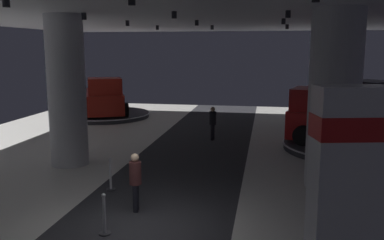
# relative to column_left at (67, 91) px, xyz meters

# --- Properties ---
(ground) EXTENTS (24.00, 44.00, 0.06)m
(ground) POSITION_rel_column_left_xyz_m (4.31, -5.14, -2.77)
(ground) COLOR silver
(column_left) EXTENTS (1.37, 1.37, 5.50)m
(column_left) POSITION_rel_column_left_xyz_m (0.00, 0.00, 0.00)
(column_left) COLOR silver
(column_left) RESTS_ON ground
(column_right) EXTENTS (1.56, 1.56, 5.50)m
(column_right) POSITION_rel_column_left_xyz_m (9.24, -0.91, 0.00)
(column_right) COLOR #ADADB2
(column_right) RESTS_ON ground
(brand_sign_pylon) EXTENTS (1.38, 0.91, 3.77)m
(brand_sign_pylon) POSITION_rel_column_left_xyz_m (8.48, -7.64, -0.80)
(brand_sign_pylon) COLOR slate
(brand_sign_pylon) RESTS_ON ground
(display_platform_far_right) EXTENTS (5.81, 5.81, 0.28)m
(display_platform_far_right) POSITION_rel_column_left_xyz_m (10.85, 4.04, -2.59)
(display_platform_far_right) COLOR #333338
(display_platform_far_right) RESTS_ON ground
(pickup_truck_far_right) EXTENTS (5.67, 3.76, 2.30)m
(pickup_truck_far_right) POSITION_rel_column_left_xyz_m (10.54, 4.12, -1.53)
(pickup_truck_far_right) COLOR red
(pickup_truck_far_right) RESTS_ON display_platform_far_right
(display_platform_deep_right) EXTENTS (5.76, 5.76, 0.35)m
(display_platform_deep_right) POSITION_rel_column_left_xyz_m (11.23, 9.60, -2.56)
(display_platform_deep_right) COLOR silver
(display_platform_deep_right) RESTS_ON ground
(pickup_truck_deep_right) EXTENTS (5.25, 5.21, 2.30)m
(pickup_truck_deep_right) POSITION_rel_column_left_xyz_m (11.46, 9.38, -1.47)
(pickup_truck_deep_right) COLOR black
(pickup_truck_deep_right) RESTS_ON display_platform_deep_right
(display_platform_deep_left) EXTENTS (5.68, 5.68, 0.27)m
(display_platform_deep_left) POSITION_rel_column_left_xyz_m (-2.81, 10.35, -2.60)
(display_platform_deep_left) COLOR #333338
(display_platform_deep_left) RESTS_ON ground
(pickup_truck_deep_left) EXTENTS (4.28, 5.69, 2.30)m
(pickup_truck_deep_left) POSITION_rel_column_left_xyz_m (-2.68, 10.05, -1.54)
(pickup_truck_deep_left) COLOR maroon
(pickup_truck_deep_left) RESTS_ON display_platform_deep_left
(visitor_walking_near) EXTENTS (0.32, 0.32, 1.59)m
(visitor_walking_near) POSITION_rel_column_left_xyz_m (3.85, -3.97, -1.84)
(visitor_walking_near) COLOR black
(visitor_walking_near) RESTS_ON ground
(visitor_walking_far) EXTENTS (0.32, 0.32, 1.59)m
(visitor_walking_far) POSITION_rel_column_left_xyz_m (4.74, 5.01, -1.84)
(visitor_walking_far) COLOR black
(visitor_walking_far) RESTS_ON ground
(stanchion_b) EXTENTS (0.28, 0.28, 1.01)m
(stanchion_b) POSITION_rel_column_left_xyz_m (3.57, -5.46, -2.38)
(stanchion_b) COLOR #333338
(stanchion_b) RESTS_ON ground
(stanchion_c) EXTENTS (0.28, 0.28, 1.01)m
(stanchion_c) POSITION_rel_column_left_xyz_m (2.57, -2.50, -2.38)
(stanchion_c) COLOR #333338
(stanchion_c) RESTS_ON ground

